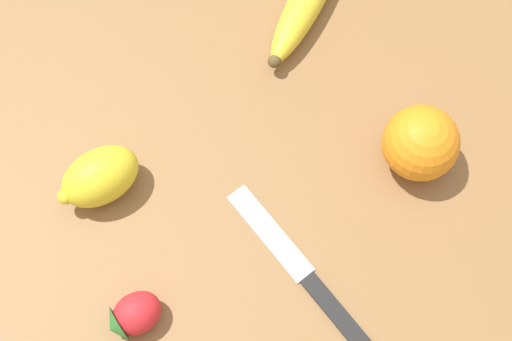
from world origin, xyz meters
The scene contains 5 objects.
ground_plane centered at (0.00, 0.00, 0.00)m, with size 3.00×3.00×0.00m, color olive.
orange centered at (-0.06, -0.01, 0.04)m, with size 0.07×0.07×0.07m.
strawberry centered at (0.13, 0.24, 0.02)m, with size 0.06×0.06×0.04m.
lemon centered at (0.21, 0.14, 0.03)m, with size 0.09×0.09×0.05m.
paring_knife centered at (0.00, 0.14, 0.00)m, with size 0.18×0.11×0.01m.
Camera 1 is at (-0.02, 0.31, 0.66)m, focal length 50.00 mm.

